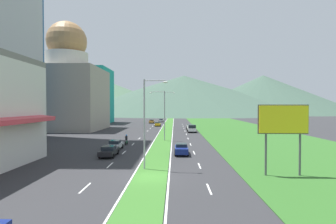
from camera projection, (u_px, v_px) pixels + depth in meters
The scene contains 43 objects.
ground_plane at pixel (150, 177), 24.87m from camera, with size 600.00×600.00×0.00m, color #2D2D30.
grass_median at pixel (168, 127), 84.83m from camera, with size 3.20×240.00×0.06m, color #387028.
grass_verge_right at pixel (232, 127), 84.30m from camera, with size 24.00×240.00×0.06m, color #2D6023.
lane_dash_left_2 at pixel (85, 188), 21.67m from camera, with size 0.16×2.80×0.01m, color silver.
lane_dash_left_3 at pixel (110, 165), 29.99m from camera, with size 0.16×2.80×0.01m, color silver.
lane_dash_left_4 at pixel (124, 152), 38.32m from camera, with size 0.16×2.80×0.01m, color silver.
lane_dash_left_5 at pixel (133, 144), 46.65m from camera, with size 0.16×2.80×0.01m, color silver.
lane_dash_left_6 at pixel (139, 138), 54.98m from camera, with size 0.16×2.80×0.01m, color silver.
lane_dash_left_7 at pixel (144, 134), 63.31m from camera, with size 0.16×2.80×0.01m, color silver.
lane_dash_left_8 at pixel (148, 131), 71.64m from camera, with size 0.16×2.80×0.01m, color silver.
lane_dash_left_9 at pixel (150, 128), 79.97m from camera, with size 0.16×2.80×0.01m, color silver.
lane_dash_left_10 at pixel (153, 126), 88.30m from camera, with size 0.16×2.80×0.01m, color silver.
lane_dash_left_11 at pixel (155, 125), 96.63m from camera, with size 0.16×2.80×0.01m, color silver.
lane_dash_right_2 at pixel (209, 189), 21.41m from camera, with size 0.16×2.80×0.01m, color silver.
lane_dash_right_3 at pixel (199, 166), 29.73m from camera, with size 0.16×2.80×0.01m, color silver.
lane_dash_right_4 at pixel (194, 153), 38.06m from camera, with size 0.16×2.80×0.01m, color silver.
lane_dash_right_5 at pixel (191, 144), 46.39m from camera, with size 0.16×2.80×0.01m, color silver.
lane_dash_right_6 at pixel (188, 139), 54.72m from camera, with size 0.16×2.80×0.01m, color silver.
lane_dash_right_7 at pixel (186, 134), 63.05m from camera, with size 0.16×2.80×0.01m, color silver.
lane_dash_right_8 at pixel (185, 131), 71.38m from camera, with size 0.16×2.80×0.01m, color silver.
lane_dash_right_9 at pixel (184, 128), 79.71m from camera, with size 0.16×2.80×0.01m, color silver.
lane_dash_right_10 at pixel (183, 126), 88.04m from camera, with size 0.16×2.80×0.01m, color silver.
lane_dash_right_11 at pixel (182, 125), 96.37m from camera, with size 0.16×2.80×0.01m, color silver.
edge_line_median_left at pixel (162, 127), 84.88m from camera, with size 0.16×240.00×0.01m, color silver.
edge_line_median_right at pixel (173, 127), 84.79m from camera, with size 0.16×240.00×0.01m, color silver.
domed_building at pixel (67, 87), 75.48m from camera, with size 19.71×19.71×30.94m.
midrise_colored at pixel (87, 96), 104.00m from camera, with size 17.63×17.63×21.64m, color teal.
hill_far_left at pixel (110, 98), 257.69m from camera, with size 156.53×156.53×30.05m, color #47664C.
hill_far_center at pixel (184, 94), 260.33m from camera, with size 233.70×233.70×37.06m, color #3D5647.
hill_far_right at pixel (263, 94), 254.04m from camera, with size 162.38×162.38×36.63m, color #3D5647.
street_lamp_near at pixel (147, 118), 27.86m from camera, with size 2.61×0.42×9.61m.
street_lamp_mid at pixel (163, 112), 51.32m from camera, with size 3.05×0.28×9.72m.
street_lamp_far at pixel (166, 108), 74.76m from camera, with size 2.94×0.29×10.88m.
billboard_roadside at pixel (283, 123), 25.22m from camera, with size 4.85×0.28×6.91m.
car_0 at pixel (152, 121), 103.89m from camera, with size 1.96×4.33×1.49m.
car_2 at pixel (115, 145), 40.90m from camera, with size 1.90×4.49×1.47m.
car_3 at pixel (190, 127), 75.62m from camera, with size 1.95×4.66×1.53m.
car_4 at pixel (158, 124), 88.61m from camera, with size 1.86×4.30×1.37m.
car_5 at pixel (181, 149), 36.67m from camera, with size 1.92×4.25×1.52m.
car_7 at pixel (161, 120), 111.98m from camera, with size 1.97×4.16×1.42m.
car_8 at pixel (109, 151), 35.39m from camera, with size 2.00×4.71×1.43m.
pickup_truck_0 at pixel (192, 128), 67.98m from camera, with size 2.18×5.40×2.00m.
motorcycle_rider at pixel (126, 140), 45.96m from camera, with size 0.36×2.00×1.80m.
Camera 1 is at (2.29, -24.67, 6.75)m, focal length 28.11 mm.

